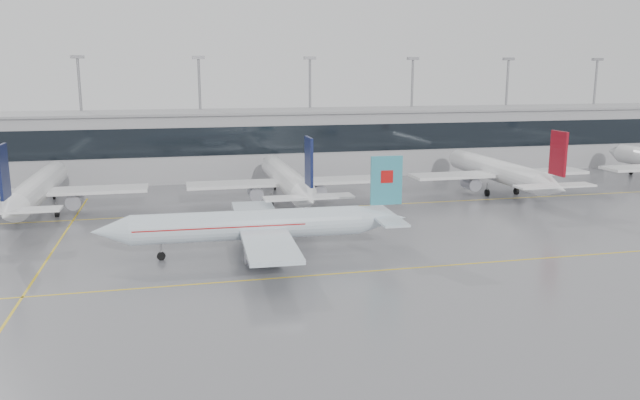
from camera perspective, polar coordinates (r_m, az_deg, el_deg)
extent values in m
plane|color=slate|center=(62.51, 2.52, -6.67)|extent=(320.00, 320.00, 0.00)
cube|color=yellow|center=(62.51, 2.52, -6.67)|extent=(120.00, 0.25, 0.01)
cube|color=yellow|center=(90.74, -2.59, -0.85)|extent=(120.00, 0.25, 0.01)
cube|color=yellow|center=(76.01, -23.23, -4.29)|extent=(0.25, 60.00, 0.01)
cube|color=#9A9A9E|center=(120.96, -5.42, 5.14)|extent=(180.00, 15.00, 12.00)
cube|color=black|center=(113.37, -4.91, 5.48)|extent=(180.00, 0.20, 5.00)
cube|color=gray|center=(120.42, -5.48, 8.07)|extent=(182.00, 16.00, 0.40)
cylinder|color=gray|center=(126.53, -20.94, 6.99)|extent=(0.50, 0.50, 22.00)
cube|color=gray|center=(126.26, -21.32, 12.10)|extent=(2.40, 1.00, 0.60)
cylinder|color=gray|center=(125.50, -10.86, 7.51)|extent=(0.50, 0.50, 22.00)
cube|color=gray|center=(125.23, -11.07, 12.67)|extent=(2.40, 1.00, 0.60)
cylinder|color=gray|center=(128.30, -0.92, 7.80)|extent=(0.50, 0.50, 22.00)
cube|color=gray|center=(128.04, -0.93, 12.86)|extent=(2.40, 1.00, 0.60)
cylinder|color=gray|center=(134.68, 8.36, 7.87)|extent=(0.50, 0.50, 22.00)
cube|color=gray|center=(134.43, 8.50, 12.68)|extent=(2.40, 1.00, 0.60)
cylinder|color=gray|center=(144.17, 16.60, 7.75)|extent=(0.50, 0.50, 22.00)
cube|color=gray|center=(143.94, 16.87, 12.24)|extent=(2.40, 1.00, 0.60)
cylinder|color=gray|center=(156.21, 23.70, 7.53)|extent=(0.50, 0.50, 22.00)
cube|color=gray|center=(155.99, 24.04, 11.66)|extent=(2.40, 1.00, 0.60)
cylinder|color=silver|center=(67.80, -6.59, -2.28)|extent=(24.64, 4.02, 3.22)
cone|color=silver|center=(68.22, -18.63, -2.74)|extent=(4.10, 3.35, 3.22)
cone|color=silver|center=(70.56, 5.70, -1.70)|extent=(5.70, 3.40, 3.22)
cube|color=silver|center=(68.03, -5.32, -2.55)|extent=(5.87, 26.74, 0.45)
cube|color=silver|center=(70.55, 5.86, -1.46)|extent=(3.13, 10.31, 0.25)
cube|color=teal|center=(69.80, 6.09, 1.79)|extent=(3.61, 0.47, 5.49)
cylinder|color=#9A9BA7|center=(63.77, -5.29, -4.92)|extent=(3.67, 2.22, 2.10)
cylinder|color=#9A9BA7|center=(72.98, -6.09, -2.80)|extent=(3.67, 2.22, 2.10)
cylinder|color=gray|center=(68.31, -14.34, -4.45)|extent=(0.20, 0.20, 1.35)
cylinder|color=black|center=(68.50, -14.31, -4.99)|extent=(0.91, 0.33, 0.90)
cylinder|color=gray|center=(66.11, -4.19, -4.55)|extent=(0.24, 0.24, 1.35)
cylinder|color=black|center=(66.30, -4.18, -5.11)|extent=(1.11, 0.49, 1.10)
cylinder|color=gray|center=(71.08, -4.71, -3.40)|extent=(0.24, 0.24, 1.35)
cylinder|color=black|center=(71.26, -4.71, -3.92)|extent=(1.11, 0.49, 1.10)
cube|color=#B70F0F|center=(69.73, 6.09, 2.16)|extent=(1.41, 0.50, 1.40)
cube|color=#B70F0F|center=(67.59, -9.13, -2.22)|extent=(18.10, 3.84, 0.12)
cylinder|color=white|center=(95.34, -24.36, 1.05)|extent=(3.59, 27.36, 3.59)
cone|color=white|center=(110.56, -22.85, 2.51)|extent=(3.59, 4.00, 3.59)
cone|color=white|center=(79.53, -26.57, -1.08)|extent=(3.59, 5.60, 3.59)
cube|color=white|center=(93.96, -24.51, 0.65)|extent=(29.64, 5.00, 0.45)
cube|color=white|center=(79.28, -26.62, -0.90)|extent=(11.40, 2.80, 0.25)
cube|color=#101841|center=(78.32, -26.96, 2.32)|extent=(0.35, 3.60, 6.12)
cylinder|color=#9A9BA7|center=(95.78, -27.19, -0.32)|extent=(2.10, 3.60, 2.10)
cylinder|color=#9A9BA7|center=(93.87, -21.51, -0.05)|extent=(2.10, 3.60, 2.10)
cylinder|color=gray|center=(106.11, -23.17, 0.72)|extent=(0.20, 0.20, 1.56)
cylinder|color=black|center=(106.25, -23.14, 0.31)|extent=(0.30, 0.90, 0.90)
cylinder|color=gray|center=(93.94, -26.07, -0.78)|extent=(0.24, 0.24, 1.56)
cylinder|color=black|center=(94.09, -26.03, -1.25)|extent=(0.45, 1.10, 1.10)
cylinder|color=gray|center=(92.89, -22.95, -0.65)|extent=(0.24, 0.24, 1.56)
cylinder|color=black|center=(93.05, -22.91, -1.11)|extent=(0.45, 1.10, 1.10)
cylinder|color=white|center=(94.84, -3.17, 2.03)|extent=(3.59, 27.36, 3.59)
cone|color=white|center=(110.13, -4.59, 3.36)|extent=(3.59, 4.00, 3.59)
cone|color=white|center=(78.93, -1.08, 0.08)|extent=(3.59, 5.60, 3.59)
cube|color=white|center=(93.45, -3.00, 1.64)|extent=(29.64, 5.00, 0.45)
cube|color=white|center=(78.68, -1.05, 0.27)|extent=(11.40, 2.80, 0.25)
cube|color=#101841|center=(77.72, -1.03, 3.53)|extent=(0.35, 3.60, 6.12)
cylinder|color=#9A9BA7|center=(93.51, -5.94, 0.66)|extent=(2.10, 3.60, 2.10)
cylinder|color=#9A9BA7|center=(95.15, -0.20, 0.92)|extent=(2.10, 3.60, 2.10)
cylinder|color=gray|center=(105.66, -4.16, 1.60)|extent=(0.20, 0.20, 1.56)
cylinder|color=black|center=(105.80, -4.15, 1.18)|extent=(0.30, 0.90, 0.90)
cylinder|color=gray|center=(92.45, -4.46, 0.20)|extent=(0.24, 0.24, 1.56)
cylinder|color=black|center=(92.61, -4.46, -0.27)|extent=(0.45, 1.10, 1.10)
cylinder|color=gray|center=(93.36, -1.31, 0.35)|extent=(0.24, 0.24, 1.56)
cylinder|color=black|center=(93.51, -1.31, -0.12)|extent=(0.45, 1.10, 1.10)
cylinder|color=white|center=(106.54, 15.73, 2.67)|extent=(3.59, 27.36, 3.59)
cone|color=white|center=(120.35, 12.15, 3.84)|extent=(3.59, 4.00, 3.59)
cone|color=white|center=(92.66, 20.60, 1.07)|extent=(3.59, 5.60, 3.59)
cube|color=white|center=(105.30, 16.11, 2.33)|extent=(29.64, 5.00, 0.45)
cube|color=white|center=(92.45, 20.68, 1.23)|extent=(11.40, 2.80, 0.25)
cube|color=maroon|center=(91.62, 20.96, 4.00)|extent=(0.35, 3.60, 6.12)
cylinder|color=#9A9BA7|center=(103.74, 13.61, 1.49)|extent=(2.10, 3.60, 2.10)
cylinder|color=#9A9BA7|center=(108.37, 18.15, 1.66)|extent=(2.10, 3.60, 2.10)
cylinder|color=gray|center=(116.27, 13.14, 2.25)|extent=(0.20, 0.20, 1.56)
cylinder|color=black|center=(116.40, 13.13, 1.87)|extent=(0.30, 0.90, 0.90)
cylinder|color=gray|center=(103.54, 15.05, 1.07)|extent=(0.24, 0.24, 1.56)
cylinder|color=black|center=(103.68, 15.03, 0.65)|extent=(0.45, 1.10, 1.10)
cylinder|color=gray|center=(106.08, 17.53, 1.18)|extent=(0.24, 0.24, 1.56)
cylinder|color=black|center=(106.22, 17.51, 0.76)|extent=(0.45, 1.10, 1.10)
cone|color=white|center=(138.88, 25.37, 3.99)|extent=(3.59, 4.00, 3.59)
cylinder|color=gray|center=(135.37, 26.58, 2.61)|extent=(0.20, 0.20, 1.56)
cylinder|color=black|center=(135.48, 26.55, 2.29)|extent=(0.30, 0.90, 0.90)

